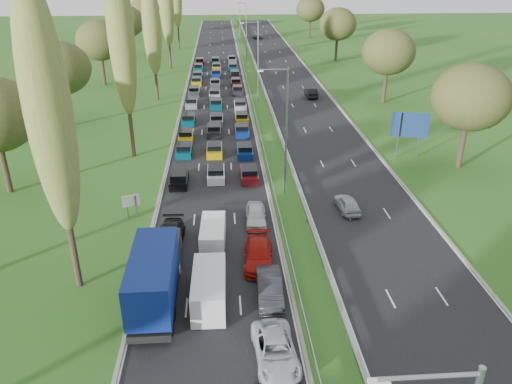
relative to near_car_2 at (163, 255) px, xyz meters
name	(u,v)px	position (x,y,z in m)	size (l,w,h in m)	color
ground	(257,96)	(10.43, 48.72, -0.80)	(260.00, 260.00, 0.00)	#26561B
near_carriageway	(216,93)	(3.68, 51.22, -0.80)	(10.50, 215.00, 0.04)	black
far_carriageway	(296,92)	(17.18, 51.22, -0.80)	(10.50, 215.00, 0.04)	black
central_reservation	(256,89)	(10.43, 51.22, -0.25)	(2.36, 215.00, 0.32)	gray
lamp_columns	(258,61)	(10.43, 46.72, 5.20)	(0.18, 140.18, 12.00)	gray
poplar_row	(141,27)	(-5.57, 36.89, 11.59)	(2.80, 127.80, 22.44)	#2D2116
woodland_left	(52,74)	(-16.07, 31.34, 6.88)	(8.00, 166.00, 11.10)	#2D2116
woodland_right	(408,63)	(29.93, 35.39, 6.88)	(8.00, 153.00, 11.10)	#2D2116
traffic_queue_fill	(216,98)	(3.66, 46.18, -0.36)	(9.07, 68.34, 0.80)	black
near_car_2	(163,255)	(0.00, 0.00, 0.00)	(2.58, 5.60, 1.56)	silver
near_car_3	(170,236)	(0.26, 2.76, -0.05)	(2.04, 5.01, 1.45)	black
near_car_7	(212,283)	(3.57, -3.61, -0.13)	(1.82, 4.47, 1.30)	#044A49
near_car_9	(270,288)	(7.40, -4.58, -0.02)	(1.61, 4.63, 1.53)	black
near_car_10	(276,350)	(7.19, -10.29, -0.09)	(2.30, 4.98, 1.38)	#B1B7BB
near_car_11	(258,254)	(6.97, -0.38, -0.03)	(2.09, 5.15, 1.49)	#951009
near_car_12	(256,215)	(7.22, 5.84, -0.06)	(1.71, 4.24, 1.44)	silver
far_car_0	(348,204)	(15.54, 7.55, -0.10)	(1.60, 3.97, 1.35)	#A0A6A9
far_car_1	(311,92)	(19.11, 47.62, -0.03)	(1.58, 4.53, 1.49)	black
far_car_2	(257,35)	(15.20, 114.06, -0.06)	(2.37, 5.15, 1.43)	slate
blue_lorry	(155,274)	(0.02, -4.39, 1.29)	(2.67, 9.60, 4.05)	black
white_van_front	(209,287)	(3.43, -4.62, 0.32)	(2.12, 5.42, 2.18)	silver
white_van_rear	(213,234)	(3.62, 2.51, 0.18)	(1.85, 4.72, 1.90)	white
info_sign	(131,203)	(-3.47, 7.63, 0.57)	(1.45, 0.60, 2.10)	gray
direction_sign	(410,127)	(25.33, 20.13, 2.77)	(3.84, 1.30, 5.20)	gray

